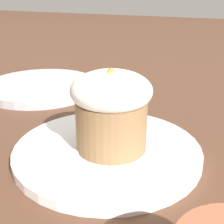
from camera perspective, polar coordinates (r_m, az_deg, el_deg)
ground_plane at (r=0.44m, az=-0.84°, el=-7.80°), size 4.00×4.00×0.00m
dessert_plate at (r=0.44m, az=-0.85°, el=-7.07°), size 0.26×0.26×0.01m
carrot_cake at (r=0.41m, az=-0.00°, el=0.77°), size 0.11×0.11×0.11m
spoon at (r=0.42m, az=-3.30°, el=-6.67°), size 0.09×0.10×0.01m
side_plate at (r=0.72m, az=-12.79°, el=4.58°), size 0.25×0.25×0.02m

